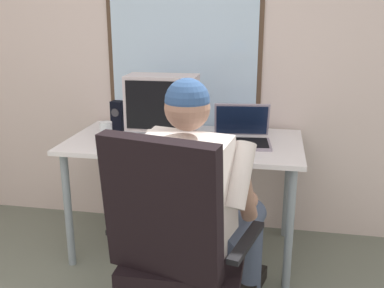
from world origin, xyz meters
The scene contains 8 objects.
wall_rear centered at (0.00, 2.34, 1.40)m, with size 4.43×0.08×2.81m.
desk centered at (0.11, 1.90, 0.67)m, with size 1.43×0.75×0.75m.
office_chair centered at (0.27, 0.94, 0.61)m, with size 0.67×0.60×1.07m.
person_seated centered at (0.33, 1.22, 0.66)m, with size 0.63×0.87×1.25m.
crt_monitor centered at (-0.02, 1.89, 0.98)m, with size 0.43×0.23×0.40m.
laptop centered at (0.46, 1.92, 0.81)m, with size 0.37×0.34×0.22m.
wine_glass centered at (-0.31, 1.70, 0.84)m, with size 0.07×0.07×0.14m.
desk_speaker centered at (-0.36, 2.04, 0.85)m, with size 0.08×0.08×0.20m.
Camera 1 is at (0.65, -0.68, 1.51)m, focal length 41.85 mm.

